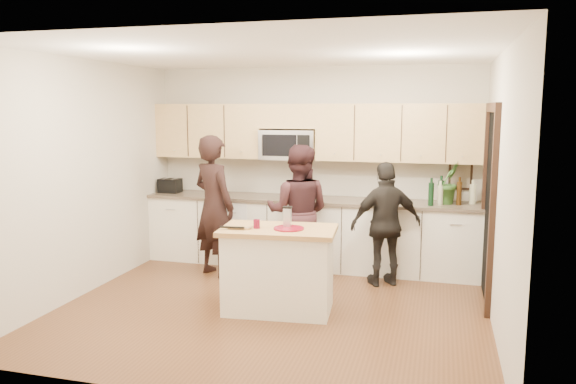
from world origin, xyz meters
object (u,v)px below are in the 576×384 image
(island, at_px, (278,269))
(woman_center, at_px, (298,212))
(toaster, at_px, (170,186))
(woman_right, at_px, (386,224))
(woman_left, at_px, (214,206))

(island, distance_m, woman_center, 1.26)
(toaster, distance_m, woman_right, 3.20)
(island, relative_size, woman_left, 0.70)
(woman_center, distance_m, woman_right, 1.10)
(island, bearing_deg, woman_center, 88.99)
(toaster, xyz_separation_m, woman_center, (2.04, -0.54, -0.19))
(toaster, distance_m, woman_center, 2.12)
(island, xyz_separation_m, woman_right, (1.01, 1.20, 0.30))
(island, relative_size, woman_right, 0.83)
(toaster, relative_size, woman_right, 0.20)
(toaster, bearing_deg, woman_left, -35.59)
(woman_left, bearing_deg, woman_center, -144.17)
(woman_right, bearing_deg, island, 23.00)
(toaster, height_order, woman_left, woman_left)
(woman_center, bearing_deg, toaster, -18.65)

